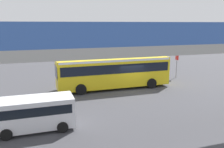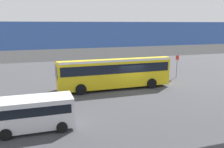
# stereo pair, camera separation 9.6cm
# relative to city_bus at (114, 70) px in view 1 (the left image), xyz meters

# --- Properties ---
(ground) EXTENTS (80.00, 80.00, 0.00)m
(ground) POSITION_rel_city_bus_xyz_m (-1.50, 0.85, -1.88)
(ground) COLOR #424247
(city_bus) EXTENTS (11.54, 2.85, 3.15)m
(city_bus) POSITION_rel_city_bus_xyz_m (0.00, 0.00, 0.00)
(city_bus) COLOR yellow
(city_bus) RESTS_ON ground
(parked_van) EXTENTS (4.80, 2.17, 2.05)m
(parked_van) POSITION_rel_city_bus_xyz_m (7.83, 7.73, -0.70)
(parked_van) COLOR silver
(parked_van) RESTS_ON ground
(pedestrian) EXTENTS (0.38, 0.38, 1.79)m
(pedestrian) POSITION_rel_city_bus_xyz_m (-3.64, -2.76, -1.00)
(pedestrian) COLOR #2D2D38
(pedestrian) RESTS_ON ground
(traffic_sign) EXTENTS (0.08, 0.60, 2.80)m
(traffic_sign) POSITION_rel_city_bus_xyz_m (-8.99, -2.34, 0.01)
(traffic_sign) COLOR slate
(traffic_sign) RESTS_ON ground
(lane_dash_leftmost) EXTENTS (2.00, 0.20, 0.01)m
(lane_dash_leftmost) POSITION_rel_city_bus_xyz_m (-5.50, -1.61, -1.88)
(lane_dash_leftmost) COLOR silver
(lane_dash_leftmost) RESTS_ON ground
(lane_dash_left) EXTENTS (2.00, 0.20, 0.01)m
(lane_dash_left) POSITION_rel_city_bus_xyz_m (-1.50, -1.61, -1.88)
(lane_dash_left) COLOR silver
(lane_dash_left) RESTS_ON ground
(lane_dash_centre) EXTENTS (2.00, 0.20, 0.01)m
(lane_dash_centre) POSITION_rel_city_bus_xyz_m (2.50, -1.61, -1.88)
(lane_dash_centre) COLOR silver
(lane_dash_centre) RESTS_ON ground
(pedestrian_overpass) EXTENTS (30.59, 2.60, 6.61)m
(pedestrian_overpass) POSITION_rel_city_bus_xyz_m (-1.50, 11.24, 3.04)
(pedestrian_overpass) COLOR #9E9E99
(pedestrian_overpass) RESTS_ON ground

